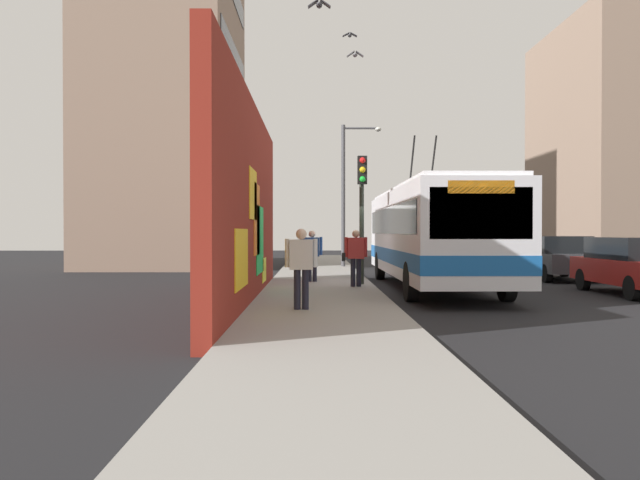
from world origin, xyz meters
The scene contains 14 objects.
ground_plane centered at (0.00, 0.00, 0.00)m, with size 80.00×80.00×0.00m, color black.
sidewalk_slab centered at (0.00, 1.60, 0.07)m, with size 48.00×3.20×0.15m, color gray.
graffiti_wall centered at (-4.38, 3.35, 2.39)m, with size 13.23×0.32×4.80m.
building_far_left centered at (13.14, 9.20, 8.78)m, with size 10.69×6.63×17.55m.
city_bus centered at (-0.20, -1.80, 1.72)m, with size 11.78×2.66×4.85m.
parked_car_red centered at (-2.30, -7.00, 0.83)m, with size 4.51×1.82×1.58m.
parked_car_dark_gray centered at (3.48, -7.00, 0.84)m, with size 4.40×1.94×1.58m.
parked_car_silver centered at (9.44, -7.00, 0.83)m, with size 4.29×1.92×1.58m.
pedestrian_near_wall centered at (-6.75, 2.05, 1.12)m, with size 0.22×0.67×1.65m.
pedestrian_at_curb centered at (-1.28, 0.59, 1.10)m, with size 0.22×0.74×1.63m.
pedestrian_midblock centered at (0.58, 1.85, 1.10)m, with size 0.22×0.66×1.62m.
traffic_light centered at (-0.50, 0.35, 2.77)m, with size 0.49×0.28×3.88m.
street_lamp centered at (9.72, 0.24, 3.89)m, with size 0.44×1.83×6.48m.
flying_pigeons centered at (-1.23, 0.42, 8.05)m, with size 9.45×3.17×2.24m.
Camera 1 is at (-19.91, 1.79, 1.73)m, focal length 36.30 mm.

